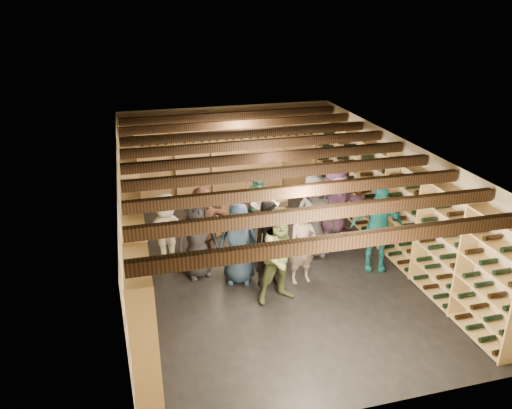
{
  "coord_description": "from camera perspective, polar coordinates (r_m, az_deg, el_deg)",
  "views": [
    {
      "loc": [
        -2.51,
        -8.48,
        5.06
      ],
      "look_at": [
        -0.23,
        0.2,
        1.24
      ],
      "focal_mm": 35.0,
      "sensor_mm": 36.0,
      "label": 1
    }
  ],
  "objects": [
    {
      "name": "person_7",
      "position": [
        9.29,
        5.32,
        -4.79
      ],
      "size": [
        0.57,
        0.4,
        1.48
      ],
      "primitive_type": "imported",
      "rotation": [
        0.0,
        0.0,
        0.09
      ],
      "color": "gray",
      "rests_on": "ground"
    },
    {
      "name": "ceiling_joists",
      "position": [
        9.28,
        1.67,
        5.45
      ],
      "size": [
        5.4,
        7.12,
        0.18
      ],
      "color": "black",
      "rests_on": "ground"
    },
    {
      "name": "walls",
      "position": [
        9.65,
        1.6,
        -0.56
      ],
      "size": [
        5.52,
        8.02,
        2.4
      ],
      "color": "#BAAC91",
      "rests_on": "ground"
    },
    {
      "name": "person_0",
      "position": [
        9.49,
        -6.8,
        -3.74
      ],
      "size": [
        0.88,
        0.67,
        1.62
      ],
      "primitive_type": "imported",
      "rotation": [
        0.0,
        0.0,
        0.22
      ],
      "color": "black",
      "rests_on": "ground"
    },
    {
      "name": "person_9",
      "position": [
        9.77,
        -10.17,
        -3.23
      ],
      "size": [
        1.08,
        0.68,
        1.6
      ],
      "primitive_type": "imported",
      "rotation": [
        0.0,
        0.0,
        0.08
      ],
      "color": "beige",
      "rests_on": "ground"
    },
    {
      "name": "person_2",
      "position": [
        8.64,
        3.0,
        -5.86
      ],
      "size": [
        0.95,
        0.79,
        1.78
      ],
      "primitive_type": "imported",
      "rotation": [
        0.0,
        0.0,
        0.14
      ],
      "color": "#505B38",
      "rests_on": "ground"
    },
    {
      "name": "crate_stack_right",
      "position": [
        11.45,
        -4.05,
        -2.32
      ],
      "size": [
        0.59,
        0.51,
        0.34
      ],
      "rotation": [
        0.0,
        0.0,
        0.43
      ],
      "color": "tan",
      "rests_on": "ground"
    },
    {
      "name": "crate_stack_left",
      "position": [
        11.85,
        -2.97,
        -0.47
      ],
      "size": [
        0.53,
        0.38,
        0.68
      ],
      "rotation": [
        0.0,
        0.0,
        0.1
      ],
      "color": "tan",
      "rests_on": "ground"
    },
    {
      "name": "person_4",
      "position": [
        9.93,
        13.69,
        -2.59
      ],
      "size": [
        1.11,
        0.78,
        1.76
      ],
      "primitive_type": "imported",
      "rotation": [
        0.0,
        0.0,
        -0.38
      ],
      "color": "#187179",
      "rests_on": "ground"
    },
    {
      "name": "person_12",
      "position": [
        10.2,
        6.62,
        -1.34
      ],
      "size": [
        0.87,
        0.58,
        1.75
      ],
      "primitive_type": "imported",
      "rotation": [
        0.0,
        0.0,
        0.03
      ],
      "color": "#36373C",
      "rests_on": "ground"
    },
    {
      "name": "crate_loose",
      "position": [
        12.8,
        2.36,
        0.13
      ],
      "size": [
        0.59,
        0.5,
        0.17
      ],
      "primitive_type": "cube",
      "rotation": [
        0.0,
        0.0,
        0.41
      ],
      "color": "tan",
      "rests_on": "ground"
    },
    {
      "name": "person_1",
      "position": [
        9.1,
        1.57,
        -4.52
      ],
      "size": [
        0.68,
        0.51,
        1.7
      ],
      "primitive_type": "imported",
      "rotation": [
        0.0,
        0.0,
        0.18
      ],
      "color": "black",
      "rests_on": "ground"
    },
    {
      "name": "person_8",
      "position": [
        11.36,
        10.02,
        0.95
      ],
      "size": [
        0.87,
        0.7,
        1.72
      ],
      "primitive_type": "imported",
      "rotation": [
        0.0,
        0.0,
        -0.06
      ],
      "color": "#4D2817",
      "rests_on": "ground"
    },
    {
      "name": "person_6",
      "position": [
        9.25,
        -2.02,
        -4.47
      ],
      "size": [
        0.88,
        0.7,
        1.58
      ],
      "primitive_type": "imported",
      "rotation": [
        0.0,
        0.0,
        -0.29
      ],
      "color": "#1E304A",
      "rests_on": "ground"
    },
    {
      "name": "ceiling",
      "position": [
        9.23,
        1.68,
        6.28
      ],
      "size": [
        5.5,
        8.0,
        0.01
      ],
      "primitive_type": "cube",
      "color": "#BCB4A1",
      "rests_on": "walls"
    },
    {
      "name": "person_5",
      "position": [
        10.11,
        -6.12,
        -2.16
      ],
      "size": [
        1.52,
        0.9,
        1.56
      ],
      "primitive_type": "imported",
      "rotation": [
        0.0,
        0.0,
        0.33
      ],
      "color": "brown",
      "rests_on": "ground"
    },
    {
      "name": "person_11",
      "position": [
        10.51,
        9.05,
        -0.57
      ],
      "size": [
        1.75,
        0.88,
        1.81
      ],
      "primitive_type": "imported",
      "rotation": [
        0.0,
        0.0,
        0.22
      ],
      "color": "#7D5385",
      "rests_on": "ground"
    },
    {
      "name": "person_10",
      "position": [
        10.43,
        0.14,
        -0.61
      ],
      "size": [
        1.06,
        0.51,
        1.75
      ],
      "primitive_type": "imported",
      "rotation": [
        0.0,
        0.0,
        0.08
      ],
      "color": "#204839",
      "rests_on": "ground"
    },
    {
      "name": "wine_rack_right",
      "position": [
        10.66,
        14.98,
        0.25
      ],
      "size": [
        0.32,
        7.5,
        2.15
      ],
      "color": "tan",
      "rests_on": "ground"
    },
    {
      "name": "wine_rack_back",
      "position": [
        13.18,
        -3.09,
        5.39
      ],
      "size": [
        4.7,
        0.3,
        2.15
      ],
      "color": "tan",
      "rests_on": "ground"
    },
    {
      "name": "person_3",
      "position": [
        9.75,
        1.0,
        -3.1
      ],
      "size": [
        1.07,
        0.72,
        1.53
      ],
      "primitive_type": "imported",
      "rotation": [
        0.0,
        0.0,
        -0.16
      ],
      "color": "beige",
      "rests_on": "ground"
    },
    {
      "name": "wine_rack_left",
      "position": [
        9.37,
        -13.7,
        -2.85
      ],
      "size": [
        0.32,
        7.5,
        2.15
      ],
      "color": "tan",
      "rests_on": "ground"
    },
    {
      "name": "ground",
      "position": [
        10.19,
        1.52,
        -6.76
      ],
      "size": [
        8.0,
        8.0,
        0.0
      ],
      "primitive_type": "plane",
      "color": "black",
      "rests_on": "ground"
    }
  ]
}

